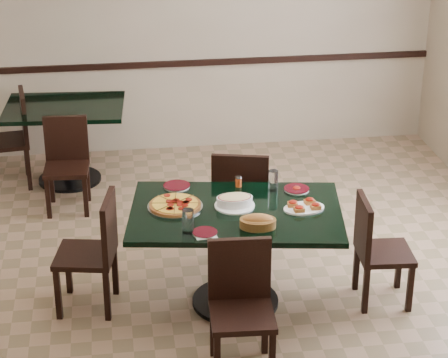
{
  "coord_description": "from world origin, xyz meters",
  "views": [
    {
      "loc": [
        -0.76,
        -5.59,
        3.45
      ],
      "look_at": [
        0.02,
        0.0,
        0.87
      ],
      "focal_mm": 70.0,
      "sensor_mm": 36.0,
      "label": 1
    }
  ],
  "objects": [
    {
      "name": "main_table",
      "position": [
        0.06,
        -0.26,
        0.57
      ],
      "size": [
        1.58,
        1.15,
        0.75
      ],
      "rotation": [
        0.0,
        0.0,
        -0.15
      ],
      "color": "black",
      "rests_on": "floor"
    },
    {
      "name": "back_table",
      "position": [
        -1.17,
        2.07,
        0.52
      ],
      "size": [
        1.13,
        0.86,
        0.75
      ],
      "rotation": [
        0.0,
        0.0,
        -0.07
      ],
      "color": "black",
      "rests_on": "floor"
    },
    {
      "name": "chair_near",
      "position": [
        -0.01,
        -0.97,
        0.48
      ],
      "size": [
        0.42,
        0.42,
        0.86
      ],
      "rotation": [
        0.0,
        0.0,
        -0.05
      ],
      "color": "black",
      "rests_on": "floor"
    },
    {
      "name": "back_chair_left",
      "position": [
        -1.65,
        2.07,
        0.5
      ],
      "size": [
        0.47,
        0.47,
        0.89
      ],
      "rotation": [
        0.0,
        0.0,
        -1.45
      ],
      "color": "black",
      "rests_on": "floor"
    },
    {
      "name": "chair_right",
      "position": [
        1.05,
        -0.36,
        0.45
      ],
      "size": [
        0.4,
        0.4,
        0.81
      ],
      "rotation": [
        0.0,
        0.0,
        1.5
      ],
      "color": "black",
      "rests_on": "floor"
    },
    {
      "name": "side_plate_near",
      "position": [
        -0.19,
        -0.57,
        0.76
      ],
      "size": [
        0.17,
        0.17,
        0.02
      ],
      "rotation": [
        0.0,
        0.0,
        -0.21
      ],
      "color": "white",
      "rests_on": "main_table"
    },
    {
      "name": "bruschetta_platter",
      "position": [
        0.53,
        -0.31,
        0.77
      ],
      "size": [
        0.32,
        0.25,
        0.05
      ],
      "rotation": [
        0.0,
        0.0,
        0.16
      ],
      "color": "white",
      "rests_on": "main_table"
    },
    {
      "name": "pepperoni_pizza",
      "position": [
        -0.35,
        -0.16,
        0.77
      ],
      "size": [
        0.39,
        0.39,
        0.04
      ],
      "rotation": [
        0.0,
        0.0,
        -0.13
      ],
      "color": "silver",
      "rests_on": "main_table"
    },
    {
      "name": "side_plate_far_l",
      "position": [
        -0.31,
        0.18,
        0.76
      ],
      "size": [
        0.2,
        0.2,
        0.02
      ],
      "rotation": [
        0.0,
        0.0,
        -0.28
      ],
      "color": "white",
      "rests_on": "main_table"
    },
    {
      "name": "room_shell",
      "position": [
        1.02,
        1.73,
        1.17
      ],
      "size": [
        5.5,
        5.5,
        5.5
      ],
      "color": "white",
      "rests_on": "floor"
    },
    {
      "name": "side_plate_far_r",
      "position": [
        0.55,
        -0.0,
        0.76
      ],
      "size": [
        0.18,
        0.18,
        0.03
      ],
      "rotation": [
        0.0,
        0.0,
        -0.03
      ],
      "color": "white",
      "rests_on": "main_table"
    },
    {
      "name": "chair_far",
      "position": [
        0.21,
        0.4,
        0.52
      ],
      "size": [
        0.52,
        0.52,
        0.92
      ],
      "rotation": [
        0.0,
        0.0,
        2.9
      ],
      "color": "black",
      "rests_on": "floor"
    },
    {
      "name": "pepper_shaker",
      "position": [
        0.14,
        0.12,
        0.79
      ],
      "size": [
        0.05,
        0.05,
        0.08
      ],
      "color": "#D24916",
      "rests_on": "main_table"
    },
    {
      "name": "floor",
      "position": [
        0.0,
        0.0,
        0.0
      ],
      "size": [
        5.5,
        5.5,
        0.0
      ],
      "primitive_type": "plane",
      "color": "#8A6A4F",
      "rests_on": "ground"
    },
    {
      "name": "chair_left",
      "position": [
        -0.91,
        -0.17,
        0.48
      ],
      "size": [
        0.47,
        0.47,
        0.87
      ],
      "rotation": [
        0.0,
        0.0,
        -1.76
      ],
      "color": "black",
      "rests_on": "floor"
    },
    {
      "name": "water_glass_a",
      "position": [
        0.38,
        0.03,
        0.83
      ],
      "size": [
        0.07,
        0.07,
        0.15
      ],
      "primitive_type": "cylinder",
      "color": "silver",
      "rests_on": "main_table"
    },
    {
      "name": "bread_basket",
      "position": [
        0.17,
        -0.53,
        0.79
      ],
      "size": [
        0.27,
        0.2,
        0.1
      ],
      "rotation": [
        0.0,
        0.0,
        -0.15
      ],
      "color": "brown",
      "rests_on": "main_table"
    },
    {
      "name": "lasagna_casserole",
      "position": [
        0.06,
        -0.2,
        0.8
      ],
      "size": [
        0.28,
        0.28,
        0.09
      ],
      "rotation": [
        0.0,
        0.0,
        0.01
      ],
      "color": "white",
      "rests_on": "main_table"
    },
    {
      "name": "napkin_setting",
      "position": [
        -0.19,
        -0.59,
        0.75
      ],
      "size": [
        0.15,
        0.15,
        0.01
      ],
      "rotation": [
        0.0,
        0.0,
        0.1
      ],
      "color": "white",
      "rests_on": "main_table"
    },
    {
      "name": "water_glass_b",
      "position": [
        -0.3,
        -0.54,
        0.83
      ],
      "size": [
        0.08,
        0.08,
        0.17
      ],
      "primitive_type": "cylinder",
      "color": "silver",
      "rests_on": "main_table"
    },
    {
      "name": "back_chair_near",
      "position": [
        -1.16,
        1.52,
        0.45
      ],
      "size": [
        0.4,
        0.4,
        0.81
      ],
      "rotation": [
        0.0,
        0.0,
        -0.05
      ],
      "color": "black",
      "rests_on": "floor"
    }
  ]
}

